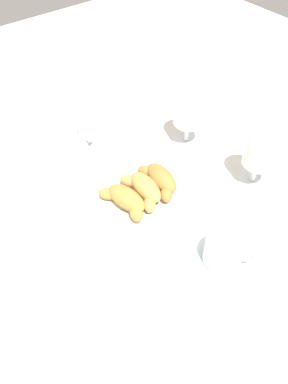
{
  "coord_description": "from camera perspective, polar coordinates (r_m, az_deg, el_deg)",
  "views": [
    {
      "loc": [
        -0.44,
        0.35,
        0.65
      ],
      "look_at": [
        0.0,
        0.0,
        0.03
      ],
      "focal_mm": 34.16,
      "sensor_mm": 36.0,
      "label": 1
    }
  ],
  "objects": [
    {
      "name": "coffee_cup_near",
      "position": [
        0.75,
        12.26,
        -9.44
      ],
      "size": [
        0.14,
        0.14,
        0.06
      ],
      "color": "silver",
      "rests_on": "ground_plane"
    },
    {
      "name": "ground_plane",
      "position": [
        0.85,
        0.25,
        -1.33
      ],
      "size": [
        2.2,
        2.2,
        0.0
      ],
      "primitive_type": "plane",
      "color": "silver"
    },
    {
      "name": "sugar_packet",
      "position": [
        0.74,
        -13.08,
        -14.4
      ],
      "size": [
        0.06,
        0.06,
        0.01
      ],
      "primitive_type": "cube",
      "rotation": [
        0.0,
        0.0,
        -0.78
      ],
      "color": "white",
      "rests_on": "ground_plane"
    },
    {
      "name": "croissant_small",
      "position": [
        0.82,
        -0.19,
        0.55
      ],
      "size": [
        0.14,
        0.07,
        0.04
      ],
      "color": "#D6994C",
      "rests_on": "pastry_plate"
    },
    {
      "name": "juice_glass_right",
      "position": [
        0.87,
        17.76,
        5.85
      ],
      "size": [
        0.08,
        0.08,
        0.14
      ],
      "color": "white",
      "rests_on": "ground_plane"
    },
    {
      "name": "croissant_extra",
      "position": [
        0.8,
        -3.0,
        -1.07
      ],
      "size": [
        0.13,
        0.08,
        0.04
      ],
      "color": "#CC893D",
      "rests_on": "pastry_plate"
    },
    {
      "name": "croissant_large",
      "position": [
        0.84,
        2.52,
        2.07
      ],
      "size": [
        0.14,
        0.07,
        0.04
      ],
      "color": "#BC7A38",
      "rests_on": "pastry_plate"
    },
    {
      "name": "juice_glass_left",
      "position": [
        0.96,
        7.0,
        12.18
      ],
      "size": [
        0.08,
        0.08,
        0.14
      ],
      "color": "white",
      "rests_on": "ground_plane"
    },
    {
      "name": "pastry_plate",
      "position": [
        0.84,
        -0.0,
        -0.77
      ],
      "size": [
        0.26,
        0.26,
        0.02
      ],
      "color": "silver",
      "rests_on": "ground_plane"
    },
    {
      "name": "coffee_cup_far",
      "position": [
        1.02,
        -8.11,
        9.86
      ],
      "size": [
        0.14,
        0.14,
        0.06
      ],
      "color": "silver",
      "rests_on": "ground_plane"
    }
  ]
}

